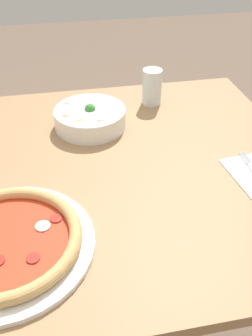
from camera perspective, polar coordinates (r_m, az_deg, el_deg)
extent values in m
plane|color=brown|center=(1.54, -3.81, -23.27)|extent=(8.00, 8.00, 0.00)
cube|color=#99724C|center=(0.96, -5.60, -0.78)|extent=(1.14, 0.92, 0.03)
cylinder|color=olive|center=(1.60, 11.62, -0.98)|extent=(0.06, 0.06, 0.73)
cylinder|color=white|center=(0.79, -17.64, -11.26)|extent=(0.35, 0.35, 0.01)
torus|color=tan|center=(0.78, -17.90, -10.33)|extent=(0.30, 0.30, 0.03)
cylinder|color=red|center=(0.78, -17.76, -10.83)|extent=(0.27, 0.27, 0.01)
cylinder|color=maroon|center=(0.80, -10.60, -7.56)|extent=(0.03, 0.03, 0.00)
cylinder|color=maroon|center=(0.74, -13.98, -13.20)|extent=(0.03, 0.03, 0.00)
ellipsoid|color=silver|center=(0.79, -12.58, -8.60)|extent=(0.03, 0.03, 0.01)
cylinder|color=white|center=(1.11, -5.49, 7.58)|extent=(0.21, 0.21, 0.06)
torus|color=white|center=(1.10, -5.56, 8.64)|extent=(0.21, 0.21, 0.01)
ellipsoid|color=tan|center=(1.03, -5.80, 5.98)|extent=(0.04, 0.04, 0.02)
ellipsoid|color=#998466|center=(1.08, -9.17, 7.62)|extent=(0.04, 0.03, 0.02)
ellipsoid|color=#998466|center=(1.07, -2.04, 7.42)|extent=(0.04, 0.04, 0.02)
ellipsoid|color=tan|center=(1.11, -4.51, 8.24)|extent=(0.03, 0.04, 0.02)
ellipsoid|color=#998466|center=(1.15, -8.93, 9.46)|extent=(0.03, 0.04, 0.02)
ellipsoid|color=#998466|center=(1.05, -3.91, 6.96)|extent=(0.04, 0.03, 0.02)
ellipsoid|color=tan|center=(1.12, -7.08, 8.57)|extent=(0.04, 0.04, 0.02)
sphere|color=#388433|center=(1.10, -5.50, 8.92)|extent=(0.03, 0.03, 0.03)
ellipsoid|color=yellow|center=(1.05, -7.08, 6.91)|extent=(0.04, 0.02, 0.02)
cube|color=silver|center=(1.03, 18.06, 1.46)|extent=(0.01, 0.05, 0.00)
cube|color=silver|center=(1.03, 17.84, 1.45)|extent=(0.01, 0.05, 0.00)
cube|color=silver|center=(1.03, 17.62, 1.44)|extent=(0.01, 0.05, 0.00)
cube|color=silver|center=(1.02, 17.40, 1.43)|extent=(0.01, 0.05, 0.00)
cylinder|color=silver|center=(1.23, 3.97, 12.21)|extent=(0.06, 0.06, 0.12)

